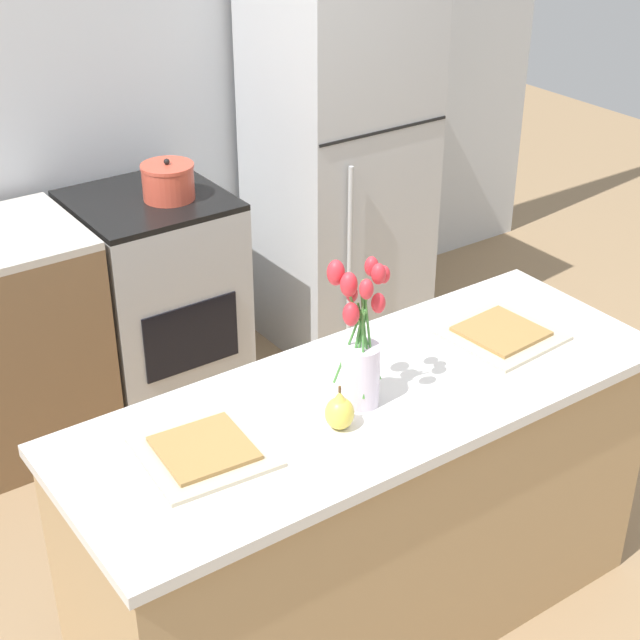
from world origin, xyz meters
The scene contains 10 objects.
ground_plane centered at (0.00, 0.00, 0.00)m, with size 10.00×10.00×0.00m, color #997A56.
back_wall centered at (0.00, 2.00, 1.35)m, with size 5.20×0.08×2.70m.
kitchen_island centered at (0.00, 0.00, 0.44)m, with size 1.80×0.66×0.88m.
stove_range centered at (0.10, 1.60, 0.46)m, with size 0.60×0.61×0.91m.
refrigerator centered at (1.05, 1.60, 0.89)m, with size 0.68×0.67×1.77m.
flower_vase centered at (-0.06, -0.02, 1.05)m, with size 0.15×0.14×0.43m.
pear_figurine centered at (-0.17, -0.08, 0.93)m, with size 0.08×0.08×0.13m.
plate_setting_left centered at (-0.52, 0.02, 0.89)m, with size 0.34×0.34×0.02m.
plate_setting_right centered at (0.52, 0.02, 0.89)m, with size 0.34×0.34×0.02m.
cooking_pot centered at (0.17, 1.54, 0.99)m, with size 0.21×0.21×0.17m.
Camera 1 is at (-1.44, -1.80, 2.40)m, focal length 55.00 mm.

